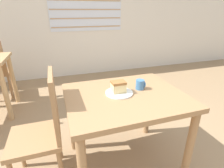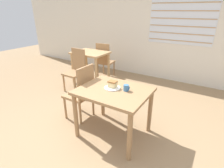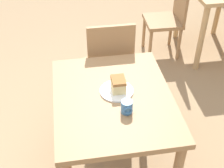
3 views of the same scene
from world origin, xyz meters
TOP-DOWN VIEW (x-y plane):
  - wall_back at (0.01, 3.03)m, footprint 10.00×0.09m
  - dining_table_near at (0.08, 0.41)m, footprint 0.93×0.76m
  - chair_near_window at (-0.56, 0.48)m, footprint 0.39×0.39m
  - plate at (0.04, 0.44)m, footprint 0.22×0.22m
  - cake_slice at (0.04, 0.45)m, footprint 0.11×0.09m
  - coffee_mug at (0.24, 0.47)m, footprint 0.08×0.07m

SIDE VIEW (x-z plane):
  - chair_near_window at x=-0.56m, z-range 0.02..0.94m
  - dining_table_near at x=0.08m, z-range 0.24..0.96m
  - plate at x=0.04m, z-range 0.71..0.72m
  - coffee_mug at x=0.24m, z-range 0.71..0.79m
  - cake_slice at x=0.04m, z-range 0.72..0.81m
  - wall_back at x=0.01m, z-range 0.00..2.80m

